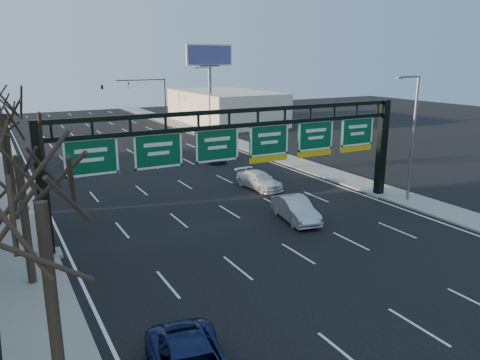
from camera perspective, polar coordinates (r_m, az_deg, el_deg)
ground at (r=24.04m, az=9.88°, el=-10.50°), size 160.00×160.00×0.00m
sidewalk_left at (r=38.22m, az=-26.03°, el=-2.13°), size 3.00×120.00×0.12m
sidewalk_right at (r=46.56m, az=7.05°, el=2.08°), size 3.00×120.00×0.12m
lane_markings at (r=40.64m, az=-7.81°, el=0.11°), size 21.60×120.00×0.01m
sign_gantry at (r=29.04m, az=0.72°, el=3.75°), size 24.60×1.20×7.20m
building_right_distant at (r=75.31m, az=-1.80°, el=8.87°), size 12.00×20.00×5.00m
tree_near at (r=13.17m, az=-23.59°, el=1.79°), size 3.60×3.60×8.86m
tree_gantry at (r=22.09m, az=-25.82°, el=5.35°), size 3.60×3.60×8.48m
tree_mid at (r=31.95m, az=-27.08°, el=9.01°), size 3.60×3.60×9.24m
streetlight_near at (r=35.20m, az=20.25°, el=5.52°), size 2.15×0.22×9.00m
streetlight_far at (r=62.84m, az=-3.85°, el=10.04°), size 2.15×0.22×9.00m
billboard_right at (r=68.23m, az=-3.74°, el=13.76°), size 7.00×0.50×12.00m
traffic_signal_mast at (r=74.60m, az=-13.64°, el=10.72°), size 10.16×0.54×7.00m
car_silver_sedan at (r=30.14m, az=6.76°, el=-3.55°), size 2.38×4.81×1.52m
car_white_wagon at (r=37.29m, az=2.33°, el=-0.03°), size 2.34×4.81×1.35m
car_grey_far at (r=47.33m, az=-3.43°, el=3.19°), size 1.86×4.32×1.45m
car_silver_distant at (r=48.22m, az=-18.85°, el=2.77°), size 2.56×5.28×1.67m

